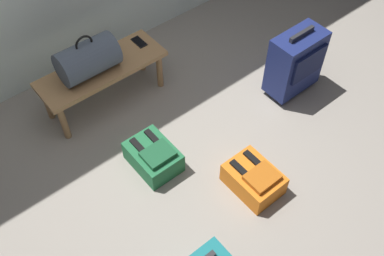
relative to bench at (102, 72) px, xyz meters
The scene contains 7 objects.
ground_plane 1.07m from the bench, 85.82° to the right, with size 6.60×6.60×0.00m, color gray.
bench is the anchor object (origin of this frame).
duffel_bag_slate 0.21m from the bench, behind, with size 0.44×0.26×0.34m.
cell_phone 0.40m from the bench, ahead, with size 0.07×0.14×0.01m.
suitcase_upright_navy 1.51m from the bench, 34.56° to the right, with size 0.43×0.26×0.60m.
backpack_orange 1.40m from the bench, 75.87° to the right, with size 0.28×0.38×0.21m.
backpack_green 0.79m from the bench, 96.30° to the right, with size 0.28×0.38×0.21m.
Camera 1 is at (-1.11, -1.34, 2.66)m, focal length 41.41 mm.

